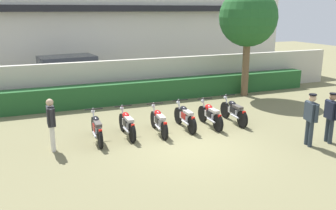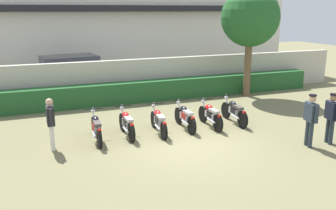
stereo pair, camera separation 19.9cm
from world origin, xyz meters
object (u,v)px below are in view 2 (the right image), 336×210
object	(u,v)px
parked_car	(73,74)
motorcycle_in_row_2	(159,121)
tree_near_inspector	(250,18)
motorcycle_in_row_0	(96,127)
motorcycle_in_row_1	(127,123)
officer_1	(331,115)
inspector_person	(51,120)
motorcycle_in_row_5	(234,111)
officer_0	(311,116)
motorcycle_in_row_4	(210,115)
motorcycle_in_row_3	(185,117)

from	to	relation	value
parked_car	motorcycle_in_row_2	world-z (taller)	parked_car
tree_near_inspector	motorcycle_in_row_0	distance (m)	9.52
motorcycle_in_row_0	motorcycle_in_row_1	bearing A→B (deg)	-83.23
parked_car	officer_1	size ratio (longest dim) A/B	2.89
motorcycle_in_row_0	inspector_person	distance (m)	1.50
inspector_person	officer_1	bearing A→B (deg)	-17.79
inspector_person	motorcycle_in_row_5	bearing A→B (deg)	2.86
motorcycle_in_row_5	officer_1	world-z (taller)	officer_1
motorcycle_in_row_1	motorcycle_in_row_2	size ratio (longest dim) A/B	0.95
motorcycle_in_row_1	officer_1	world-z (taller)	officer_1
motorcycle_in_row_1	officer_1	distance (m)	6.58
officer_0	officer_1	bearing A→B (deg)	-168.56
motorcycle_in_row_4	officer_0	bearing A→B (deg)	-144.61
motorcycle_in_row_0	motorcycle_in_row_3	distance (m)	3.18
motorcycle_in_row_0	officer_1	size ratio (longest dim) A/B	1.20
officer_1	motorcycle_in_row_3	bearing A→B (deg)	-25.71
motorcycle_in_row_3	inspector_person	distance (m)	4.61
motorcycle_in_row_0	motorcycle_in_row_4	distance (m)	4.13
motorcycle_in_row_2	officer_1	world-z (taller)	officer_1
tree_near_inspector	motorcycle_in_row_0	xyz separation A→B (m)	(-8.12, -3.72, -3.31)
motorcycle_in_row_2	motorcycle_in_row_4	size ratio (longest dim) A/B	1.05
tree_near_inspector	motorcycle_in_row_0	world-z (taller)	tree_near_inspector
officer_0	officer_1	xyz separation A→B (m)	(0.80, -0.02, -0.03)
officer_1	tree_near_inspector	bearing A→B (deg)	-87.08
motorcycle_in_row_5	inspector_person	bearing A→B (deg)	95.65
motorcycle_in_row_5	officer_1	bearing A→B (deg)	-147.67
tree_near_inspector	motorcycle_in_row_1	bearing A→B (deg)	-152.77
motorcycle_in_row_4	motorcycle_in_row_5	bearing A→B (deg)	-83.39
motorcycle_in_row_5	officer_1	xyz separation A→B (m)	(1.69, -2.98, 0.50)
officer_1	motorcycle_in_row_0	bearing A→B (deg)	-9.50
motorcycle_in_row_2	motorcycle_in_row_5	world-z (taller)	motorcycle_in_row_5
tree_near_inspector	motorcycle_in_row_4	bearing A→B (deg)	-136.68
motorcycle_in_row_2	motorcycle_in_row_4	bearing A→B (deg)	-85.83
parked_car	motorcycle_in_row_4	distance (m)	8.65
motorcycle_in_row_3	parked_car	bearing A→B (deg)	22.79
motorcycle_in_row_5	motorcycle_in_row_0	bearing A→B (deg)	93.33
parked_car	motorcycle_in_row_2	size ratio (longest dim) A/B	2.43
tree_near_inspector	motorcycle_in_row_1	size ratio (longest dim) A/B	2.82
motorcycle_in_row_0	officer_0	xyz separation A→B (m)	(6.06, -2.91, 0.53)
tree_near_inspector	officer_0	world-z (taller)	tree_near_inspector
officer_1	motorcycle_in_row_1	bearing A→B (deg)	-13.62
motorcycle_in_row_1	motorcycle_in_row_4	world-z (taller)	motorcycle_in_row_1
tree_near_inspector	motorcycle_in_row_1	distance (m)	8.63
motorcycle_in_row_2	motorcycle_in_row_3	bearing A→B (deg)	-78.75
parked_car	officer_0	world-z (taller)	parked_car
officer_0	motorcycle_in_row_1	bearing A→B (deg)	-17.68
motorcycle_in_row_2	inspector_person	xyz separation A→B (m)	(-3.53, -0.25, 0.50)
inspector_person	officer_1	world-z (taller)	officer_1
parked_car	motorcycle_in_row_0	distance (m)	7.70
officer_1	inspector_person	bearing A→B (deg)	-4.17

